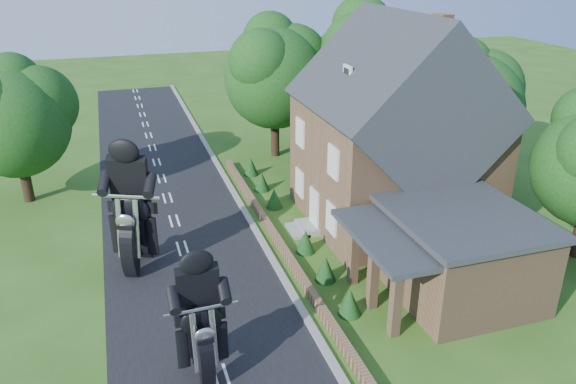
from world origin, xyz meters
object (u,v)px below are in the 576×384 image
object	(u,v)px
house	(394,137)
annex	(457,252)
motorcycle_follow	(138,249)
garden_wall	(278,241)
motorcycle_lead	(203,358)

from	to	relation	value
house	annex	world-z (taller)	house
annex	motorcycle_follow	distance (m)	13.21
annex	house	bearing A→B (deg)	84.76
garden_wall	motorcycle_lead	world-z (taller)	motorcycle_lead
house	garden_wall	bearing A→B (deg)	-170.83
garden_wall	house	distance (m)	7.52
garden_wall	house	bearing A→B (deg)	9.17
annex	motorcycle_follow	world-z (taller)	annex
motorcycle_lead	house	bearing A→B (deg)	-143.64
annex	motorcycle_follow	xyz separation A→B (m)	(-11.87, 5.74, -0.89)
motorcycle_lead	motorcycle_follow	distance (m)	7.71
garden_wall	annex	world-z (taller)	annex
motorcycle_lead	motorcycle_follow	bearing A→B (deg)	-80.58
garden_wall	motorcycle_follow	bearing A→B (deg)	-179.41
annex	motorcycle_lead	xyz separation A→B (m)	(-10.37, -1.83, -1.06)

